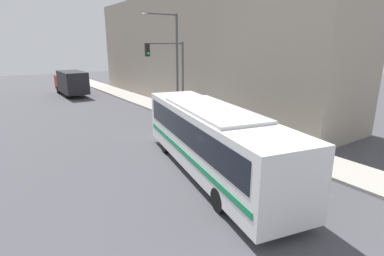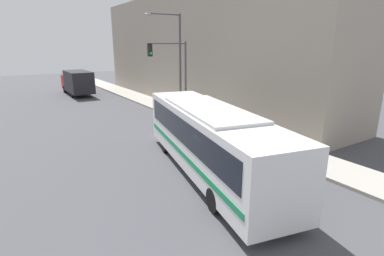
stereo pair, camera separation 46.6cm
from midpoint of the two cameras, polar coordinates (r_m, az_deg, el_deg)
name	(u,v)px [view 2 (the right image)]	position (r m, az deg, el deg)	size (l,w,h in m)	color
ground_plane	(233,197)	(12.44, 8.83, -12.81)	(120.00, 120.00, 0.00)	#47474C
sidewalk	(150,102)	(31.56, -7.51, 4.92)	(2.64, 70.00, 0.16)	#A8A399
building_facade	(197,50)	(31.23, 1.39, 14.69)	(6.00, 33.53, 10.72)	#9E9384
city_bus	(209,137)	(13.69, 4.28, -1.63)	(4.99, 11.70, 3.19)	white
delivery_truck	(77,82)	(38.57, -20.72, 8.25)	(2.38, 7.33, 2.87)	black
fire_hydrant	(238,132)	(19.23, 9.41, -0.68)	(0.21, 0.28, 0.78)	red
traffic_light_pole	(174,67)	(23.28, -2.89, 11.45)	(3.28, 0.35, 5.94)	#47474C
parking_meter	(218,118)	(20.67, 5.55, 1.85)	(0.14, 0.14, 1.20)	#47474C
street_lamp	(176,57)	(24.48, -2.52, 13.36)	(3.04, 0.28, 8.01)	#47474C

